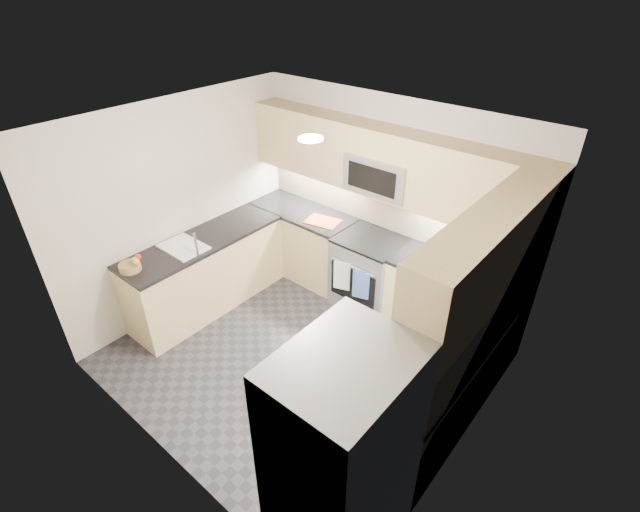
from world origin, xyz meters
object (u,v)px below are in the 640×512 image
Objects in this scene: utensil_bowl at (495,277)px; microwave at (382,174)px; refrigerator at (343,458)px; cutting_board at (323,221)px; gas_range at (369,273)px; fruit_basket at (130,267)px.

microwave is at bearing 176.30° from utensil_bowl.
cutting_board is at bearing 132.00° from refrigerator.
refrigerator is at bearing -59.12° from gas_range.
utensil_bowl is 3.71m from fruit_basket.
microwave is 3.04m from refrigerator.
fruit_basket is at bearing 174.76° from refrigerator.
refrigerator is 8.21× the size of fruit_basket.
gas_range is 1.20× the size of microwave.
refrigerator reaches higher than fruit_basket.
fruit_basket is at bearing -124.21° from microwave.
utensil_bowl is at bearing 1.24° from gas_range.
refrigerator is 5.63× the size of utensil_bowl.
gas_range is 4.15× the size of fruit_basket.
refrigerator reaches higher than cutting_board.
microwave is 1.88× the size of cutting_board.
fruit_basket is (-1.55, -2.28, -0.72)m from microwave.
gas_range is 1.56m from utensil_bowl.
microwave is 1.04m from cutting_board.
utensil_bowl is at bearing 2.17° from cutting_board.
refrigerator is (1.45, -2.43, 0.45)m from gas_range.
fruit_basket is at bearing -143.93° from utensil_bowl.
microwave reaches higher than gas_range.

